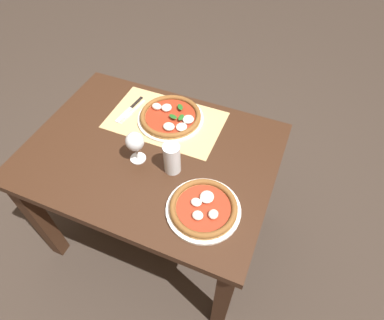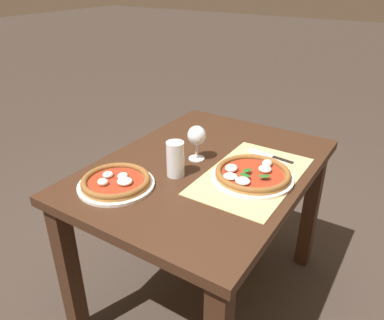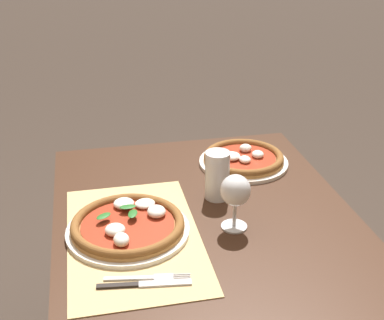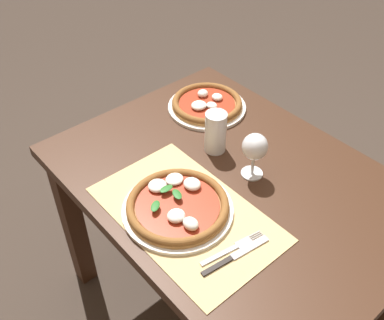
{
  "view_description": "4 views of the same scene",
  "coord_description": "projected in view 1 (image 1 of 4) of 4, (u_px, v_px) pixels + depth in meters",
  "views": [
    {
      "loc": [
        -0.54,
        0.81,
        1.83
      ],
      "look_at": [
        -0.21,
        0.02,
        0.8
      ],
      "focal_mm": 30.0,
      "sensor_mm": 36.0,
      "label": 1
    },
    {
      "loc": [
        -1.21,
        -0.71,
        1.49
      ],
      "look_at": [
        -0.1,
        0.0,
        0.8
      ],
      "focal_mm": 35.0,
      "sensor_mm": 36.0,
      "label": 2
    },
    {
      "loc": [
        1.19,
        -0.3,
        1.52
      ],
      "look_at": [
        -0.21,
        -0.0,
        0.83
      ],
      "focal_mm": 50.0,
      "sensor_mm": 36.0,
      "label": 3
    },
    {
      "loc": [
        0.69,
        -0.76,
        1.71
      ],
      "look_at": [
        -0.09,
        -0.08,
        0.8
      ],
      "focal_mm": 42.0,
      "sensor_mm": 36.0,
      "label": 4
    }
  ],
  "objects": [
    {
      "name": "pint_glass",
      "position": [
        172.0,
        159.0,
        1.33
      ],
      "size": [
        0.07,
        0.07,
        0.15
      ],
      "color": "silver",
      "rests_on": "dining_table"
    },
    {
      "name": "paper_placemat",
      "position": [
        166.0,
        120.0,
        1.58
      ],
      "size": [
        0.55,
        0.34,
        0.0
      ],
      "primitive_type": "cube",
      "color": "tan",
      "rests_on": "dining_table"
    },
    {
      "name": "dining_table",
      "position": [
        153.0,
        167.0,
        1.54
      ],
      "size": [
        1.12,
        0.83,
        0.74
      ],
      "color": "#382114",
      "rests_on": "ground"
    },
    {
      "name": "wine_glass",
      "position": [
        135.0,
        143.0,
        1.34
      ],
      "size": [
        0.08,
        0.08,
        0.16
      ],
      "color": "silver",
      "rests_on": "dining_table"
    },
    {
      "name": "ground_plane",
      "position": [
        162.0,
        228.0,
        2.02
      ],
      "size": [
        24.0,
        24.0,
        0.0
      ],
      "primitive_type": "plane",
      "color": "#382D26"
    },
    {
      "name": "knife",
      "position": [
        129.0,
        109.0,
        1.62
      ],
      "size": [
        0.04,
        0.22,
        0.01
      ],
      "color": "black",
      "rests_on": "paper_placemat"
    },
    {
      "name": "pizza_near",
      "position": [
        170.0,
        117.0,
        1.56
      ],
      "size": [
        0.32,
        0.32,
        0.05
      ],
      "color": "silver",
      "rests_on": "paper_placemat"
    },
    {
      "name": "pizza_far",
      "position": [
        203.0,
        208.0,
        1.24
      ],
      "size": [
        0.29,
        0.29,
        0.05
      ],
      "color": "silver",
      "rests_on": "dining_table"
    },
    {
      "name": "fork",
      "position": [
        132.0,
        112.0,
        1.61
      ],
      "size": [
        0.05,
        0.2,
        0.0
      ],
      "color": "#B7B7BC",
      "rests_on": "paper_placemat"
    }
  ]
}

